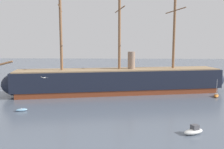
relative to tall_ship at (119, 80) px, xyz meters
name	(u,v)px	position (x,y,z in m)	size (l,w,h in m)	color
tall_ship	(119,80)	(0.00, 0.00, 0.00)	(71.33, 20.65, 34.61)	brown
motorboat_mid_right	(194,131)	(12.79, -31.60, -3.22)	(4.01, 3.07, 1.56)	silver
dinghy_alongside_bow	(22,110)	(-21.05, -19.84, -3.48)	(2.65, 1.94, 0.57)	#7FB2D6
sailboat_far_right	(216,95)	(26.78, -3.86, -3.36)	(2.50, 3.92, 4.91)	orange
dinghy_distant_centre	(109,88)	(-3.26, 6.15, -3.45)	(1.95, 2.89, 0.63)	#236670
seagull_in_flight	(44,78)	(-9.56, -38.46, 6.52)	(1.27, 0.78, 0.14)	silver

